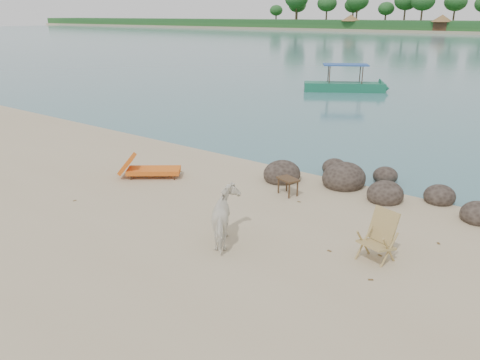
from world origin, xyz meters
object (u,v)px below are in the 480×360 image
object	(u,v)px
boulders	(357,184)
lounge_chair	(154,168)
cow	(227,219)
side_table	(288,188)
deck_chair	(377,239)
boat_near	(345,69)

from	to	relation	value
boulders	lounge_chair	bearing A→B (deg)	-152.80
boulders	cow	distance (m)	4.97
side_table	deck_chair	size ratio (longest dim) A/B	0.59
cow	side_table	xyz separation A→B (m)	(-0.45, 3.27, -0.36)
boulders	lounge_chair	world-z (taller)	boulders
boat_near	boulders	bearing A→B (deg)	-94.84
side_table	lounge_chair	xyz separation A→B (m)	(-4.10, -1.20, 0.06)
cow	boat_near	bearing A→B (deg)	-109.49
lounge_chair	deck_chair	size ratio (longest dim) A/B	1.99
cow	deck_chair	bearing A→B (deg)	164.01
cow	boat_near	xyz separation A→B (m)	(-7.54, 21.83, 0.82)
boulders	lounge_chair	xyz separation A→B (m)	(-5.44, -2.80, 0.12)
side_table	deck_chair	world-z (taller)	deck_chair
cow	boat_near	distance (m)	23.11
side_table	deck_chair	distance (m)	3.96
cow	boulders	bearing A→B (deg)	-138.88
boulders	side_table	bearing A→B (deg)	-130.03
cow	deck_chair	xyz separation A→B (m)	(2.91, 1.21, -0.09)
cow	side_table	bearing A→B (deg)	-120.65
deck_chair	side_table	bearing A→B (deg)	165.08
side_table	lounge_chair	size ratio (longest dim) A/B	0.30
lounge_chair	boat_near	size ratio (longest dim) A/B	0.34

